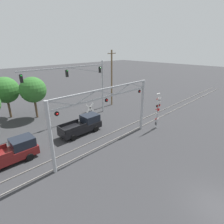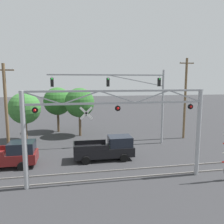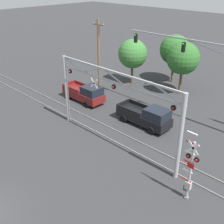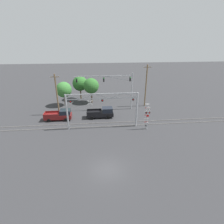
{
  "view_description": "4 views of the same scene",
  "coord_description": "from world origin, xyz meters",
  "px_view_note": "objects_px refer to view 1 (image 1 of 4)",
  "views": [
    {
      "loc": [
        -11.31,
        -1.2,
        10.28
      ],
      "look_at": [
        1.61,
        12.09,
        3.32
      ],
      "focal_mm": 28.0,
      "sensor_mm": 36.0,
      "label": 1
    },
    {
      "loc": [
        -3.04,
        -3.21,
        7.09
      ],
      "look_at": [
        0.23,
        14.68,
        4.5
      ],
      "focal_mm": 35.0,
      "sensor_mm": 36.0,
      "label": 2
    },
    {
      "loc": [
        14.02,
        -3.36,
        13.12
      ],
      "look_at": [
        -1.63,
        12.71,
        1.96
      ],
      "focal_mm": 45.0,
      "sensor_mm": 36.0,
      "label": 3
    },
    {
      "loc": [
        -1.07,
        -17.23,
        15.23
      ],
      "look_at": [
        1.58,
        10.18,
        3.47
      ],
      "focal_mm": 28.0,
      "sensor_mm": 36.0,
      "label": 4
    }
  ],
  "objects_px": {
    "traffic_signal_span": "(86,79)",
    "utility_pole_right": "(112,78)",
    "background_tree_far_right_verge": "(5,90)",
    "pickup_truck_lead": "(83,125)",
    "pickup_truck_following": "(11,153)",
    "crossing_signal_mast": "(157,114)",
    "background_tree_far_left_verge": "(33,90)",
    "crossing_gantry": "(106,110)"
  },
  "relations": [
    {
      "from": "traffic_signal_span",
      "to": "utility_pole_right",
      "type": "xyz_separation_m",
      "value": [
        6.72,
        1.62,
        -0.76
      ]
    },
    {
      "from": "utility_pole_right",
      "to": "background_tree_far_right_verge",
      "type": "xyz_separation_m",
      "value": [
        -15.61,
        6.34,
        -0.75
      ]
    },
    {
      "from": "pickup_truck_lead",
      "to": "background_tree_far_right_verge",
      "type": "bearing_deg",
      "value": 112.77
    },
    {
      "from": "traffic_signal_span",
      "to": "pickup_truck_following",
      "type": "distance_m",
      "value": 13.86
    },
    {
      "from": "crossing_signal_mast",
      "to": "utility_pole_right",
      "type": "bearing_deg",
      "value": 76.4
    },
    {
      "from": "pickup_truck_following",
      "to": "utility_pole_right",
      "type": "height_order",
      "value": "utility_pole_right"
    },
    {
      "from": "pickup_truck_following",
      "to": "traffic_signal_span",
      "type": "bearing_deg",
      "value": 19.72
    },
    {
      "from": "background_tree_far_left_verge",
      "to": "background_tree_far_right_verge",
      "type": "relative_size",
      "value": 1.0
    },
    {
      "from": "pickup_truck_lead",
      "to": "pickup_truck_following",
      "type": "xyz_separation_m",
      "value": [
        -8.39,
        -0.34,
        -0.0
      ]
    },
    {
      "from": "crossing_signal_mast",
      "to": "traffic_signal_span",
      "type": "relative_size",
      "value": 0.38
    },
    {
      "from": "pickup_truck_lead",
      "to": "pickup_truck_following",
      "type": "height_order",
      "value": "same"
    },
    {
      "from": "pickup_truck_lead",
      "to": "pickup_truck_following",
      "type": "bearing_deg",
      "value": -177.7
    },
    {
      "from": "pickup_truck_lead",
      "to": "background_tree_far_right_verge",
      "type": "height_order",
      "value": "background_tree_far_right_verge"
    },
    {
      "from": "pickup_truck_following",
      "to": "crossing_gantry",
      "type": "bearing_deg",
      "value": -26.25
    },
    {
      "from": "traffic_signal_span",
      "to": "background_tree_far_left_verge",
      "type": "distance_m",
      "value": 8.01
    },
    {
      "from": "traffic_signal_span",
      "to": "background_tree_far_right_verge",
      "type": "distance_m",
      "value": 12.03
    },
    {
      "from": "crossing_gantry",
      "to": "pickup_truck_lead",
      "type": "distance_m",
      "value": 5.47
    },
    {
      "from": "traffic_signal_span",
      "to": "crossing_signal_mast",
      "type": "bearing_deg",
      "value": -68.11
    },
    {
      "from": "pickup_truck_lead",
      "to": "background_tree_far_left_verge",
      "type": "bearing_deg",
      "value": 103.01
    },
    {
      "from": "pickup_truck_lead",
      "to": "background_tree_far_right_verge",
      "type": "distance_m",
      "value": 13.44
    },
    {
      "from": "background_tree_far_right_verge",
      "to": "traffic_signal_span",
      "type": "bearing_deg",
      "value": -41.84
    },
    {
      "from": "utility_pole_right",
      "to": "background_tree_far_right_verge",
      "type": "height_order",
      "value": "utility_pole_right"
    },
    {
      "from": "pickup_truck_following",
      "to": "utility_pole_right",
      "type": "bearing_deg",
      "value": 17.57
    },
    {
      "from": "crossing_gantry",
      "to": "background_tree_far_left_verge",
      "type": "bearing_deg",
      "value": 98.79
    },
    {
      "from": "crossing_gantry",
      "to": "crossing_signal_mast",
      "type": "distance_m",
      "value": 8.19
    },
    {
      "from": "pickup_truck_following",
      "to": "background_tree_far_left_verge",
      "type": "bearing_deg",
      "value": 56.64
    },
    {
      "from": "background_tree_far_left_verge",
      "to": "background_tree_far_right_verge",
      "type": "xyz_separation_m",
      "value": [
        -2.92,
        2.83,
        -0.03
      ]
    },
    {
      "from": "crossing_gantry",
      "to": "pickup_truck_lead",
      "type": "relative_size",
      "value": 2.34
    },
    {
      "from": "crossing_gantry",
      "to": "pickup_truck_following",
      "type": "xyz_separation_m",
      "value": [
        -8.38,
        4.13,
        -3.15
      ]
    },
    {
      "from": "pickup_truck_lead",
      "to": "utility_pole_right",
      "type": "bearing_deg",
      "value": 28.21
    },
    {
      "from": "crossing_gantry",
      "to": "crossing_signal_mast",
      "type": "bearing_deg",
      "value": -9.5
    },
    {
      "from": "pickup_truck_following",
      "to": "utility_pole_right",
      "type": "relative_size",
      "value": 0.54
    },
    {
      "from": "crossing_gantry",
      "to": "pickup_truck_lead",
      "type": "xyz_separation_m",
      "value": [
        0.01,
        4.47,
        -3.15
      ]
    },
    {
      "from": "crossing_gantry",
      "to": "background_tree_far_right_verge",
      "type": "bearing_deg",
      "value": 106.98
    },
    {
      "from": "background_tree_far_left_verge",
      "to": "pickup_truck_following",
      "type": "bearing_deg",
      "value": -123.36
    },
    {
      "from": "utility_pole_right",
      "to": "background_tree_far_left_verge",
      "type": "distance_m",
      "value": 13.19
    },
    {
      "from": "crossing_signal_mast",
      "to": "background_tree_far_right_verge",
      "type": "distance_m",
      "value": 22.05
    },
    {
      "from": "pickup_truck_following",
      "to": "background_tree_far_right_verge",
      "type": "xyz_separation_m",
      "value": [
        3.35,
        12.35,
        3.3
      ]
    },
    {
      "from": "background_tree_far_left_verge",
      "to": "crossing_signal_mast",
      "type": "bearing_deg",
      "value": -56.46
    },
    {
      "from": "background_tree_far_right_verge",
      "to": "pickup_truck_following",
      "type": "bearing_deg",
      "value": -105.18
    },
    {
      "from": "crossing_gantry",
      "to": "pickup_truck_lead",
      "type": "bearing_deg",
      "value": 89.87
    },
    {
      "from": "crossing_gantry",
      "to": "crossing_signal_mast",
      "type": "height_order",
      "value": "crossing_gantry"
    }
  ]
}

